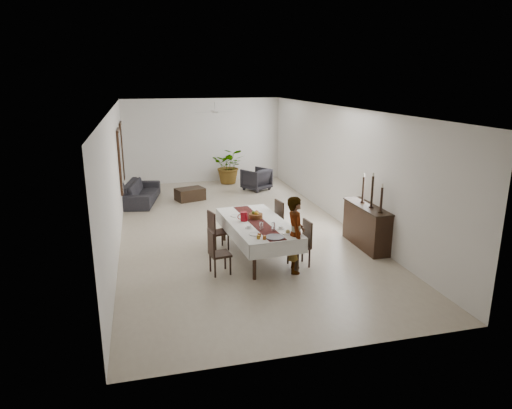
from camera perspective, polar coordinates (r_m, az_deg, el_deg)
The scene contains 87 objects.
floor at distance 12.42m, azimuth -2.60°, elevation -2.98°, with size 6.00×12.00×0.00m, color #BFB298.
ceiling at distance 11.80m, azimuth -2.79°, elevation 11.92°, with size 6.00×12.00×0.02m, color white.
wall_back at distance 17.85m, azimuth -6.61°, elevation 7.92°, with size 6.00×0.02×3.20m, color white.
wall_front at distance 6.46m, azimuth 8.14°, elevation -5.93°, with size 6.00×0.02×3.20m, color white.
wall_left at distance 11.80m, azimuth -17.14°, elevation 3.39°, with size 0.02×12.00×3.20m, color white.
wall_right at distance 12.93m, azimuth 10.49°, elevation 4.85°, with size 0.02×12.00×3.20m, color white.
dining_table_top at distance 10.31m, azimuth 0.16°, elevation -2.38°, with size 1.06×2.55×0.05m, color black.
table_leg_fl at distance 9.23m, azimuth -0.20°, elevation -7.23°, with size 0.07×0.07×0.75m, color black.
table_leg_fr at distance 9.54m, azimuth 5.19°, elevation -6.51°, with size 0.07×0.07×0.75m, color black.
table_leg_bl at distance 11.41m, azimuth -4.02°, elevation -2.72°, with size 0.07×0.07×0.75m, color black.
table_leg_br at distance 11.67m, azimuth 0.44°, elevation -2.27°, with size 0.07×0.07×0.75m, color black.
tablecloth_top at distance 10.30m, azimuth 0.16°, elevation -2.21°, with size 1.26×2.75×0.01m, color white.
tablecloth_drape_left at distance 10.18m, azimuth -3.17°, elevation -3.37°, with size 0.01×2.75×0.32m, color silver.
tablecloth_drape_right at distance 10.55m, azimuth 3.37°, elevation -2.67°, with size 0.01×2.75×0.32m, color white.
tablecloth_drape_near at distance 9.14m, azimuth 2.91°, elevation -5.61°, with size 1.26×0.01×0.32m, color white.
tablecloth_drape_far at distance 11.59m, azimuth -2.00°, elevation -0.97°, with size 1.26×0.01×0.32m, color white.
table_runner at distance 10.30m, azimuth 0.16°, elevation -2.16°, with size 0.37×2.66×0.00m, color #521A17.
red_pitcher at distance 10.33m, azimuth -1.52°, elevation -1.50°, with size 0.16×0.16×0.21m, color maroon.
pitcher_handle at distance 10.31m, azimuth -2.00°, elevation -1.54°, with size 0.13×0.13×0.02m, color maroon.
wine_glass_near at distance 9.69m, azimuth 2.18°, elevation -2.77°, with size 0.07×0.07×0.18m, color white.
wine_glass_mid at distance 9.71m, azimuth 0.67°, elevation -2.72°, with size 0.07×0.07×0.18m, color white.
teacup_right at distance 9.82m, azimuth 3.12°, elevation -2.89°, with size 0.10×0.10×0.06m, color white.
saucer_right at distance 9.83m, azimuth 3.12°, elevation -3.03°, with size 0.16×0.16×0.01m, color silver.
teacup_left at distance 9.86m, azimuth -0.91°, elevation -2.80°, with size 0.10×0.10×0.06m, color white.
saucer_left at distance 9.86m, azimuth -0.91°, elevation -2.94°, with size 0.16×0.16×0.01m, color silver.
plate_near_right at distance 9.56m, azimuth 4.00°, elevation -3.58°, with size 0.26×0.26×0.02m, color white.
bread_near_right at distance 9.55m, azimuth 4.00°, elevation -3.41°, with size 0.10×0.10×0.10m, color tan.
plate_near_left at distance 9.48m, azimuth -0.13°, elevation -3.71°, with size 0.26×0.26×0.02m, color silver.
plate_far_left at distance 10.73m, azimuth -2.56°, elevation -1.40°, with size 0.26×0.26×0.02m, color white.
serving_tray at distance 9.30m, azimuth 2.36°, elevation -4.10°, with size 0.38×0.38×0.02m, color #3A393D.
jam_jar_a at distance 9.18m, azimuth 1.06°, elevation -4.15°, with size 0.07×0.07×0.08m, color #924815.
jam_jar_b at distance 9.21m, azimuth 0.31°, elevation -4.10°, with size 0.07×0.07×0.08m, color #895E13.
jam_jar_c at distance 9.32m, azimuth 0.41°, elevation -3.85°, with size 0.07×0.07×0.08m, color maroon.
fruit_basket at distance 10.54m, azimuth -0.03°, elevation -1.45°, with size 0.32×0.32×0.11m, color brown.
fruit_red at distance 10.54m, azimuth 0.10°, elevation -0.99°, with size 0.10×0.10×0.10m, color maroon.
fruit_green at distance 10.53m, azimuth -0.30°, elevation -1.01°, with size 0.09×0.09×0.09m, color #597623.
fruit_yellow at distance 10.47m, azimuth 0.06°, elevation -1.11°, with size 0.09×0.09×0.09m, color gold.
chair_right_near_seat at distance 9.90m, azimuth 5.37°, elevation -5.22°, with size 0.43×0.43×0.05m, color black.
chair_right_near_leg_fl at distance 9.91m, azimuth 6.68°, elevation -6.70°, with size 0.04×0.04×0.42m, color black.
chair_right_near_leg_fr at distance 10.20m, azimuth 5.82°, elevation -6.01°, with size 0.04×0.04×0.42m, color black.
chair_right_near_leg_bl at distance 9.77m, azimuth 4.84°, elevation -6.98°, with size 0.04×0.04×0.42m, color black.
chair_right_near_leg_br at distance 10.07m, azimuth 4.02°, elevation -6.27°, with size 0.04×0.04×0.42m, color black.
chair_right_near_back at distance 9.88m, azimuth 6.44°, elevation -3.50°, with size 0.43×0.04×0.54m, color black.
chair_right_far_seat at distance 11.17m, azimuth 1.95°, elevation -2.58°, with size 0.45×0.45×0.05m, color black.
chair_right_far_leg_fl at distance 11.17m, azimuth 3.20°, elevation -3.94°, with size 0.04×0.04×0.44m, color black.
chair_right_far_leg_fr at distance 11.48m, azimuth 2.37°, elevation -3.38°, with size 0.04×0.04×0.44m, color black.
chair_right_far_leg_bl at distance 11.02m, azimuth 1.49°, elevation -4.20°, with size 0.04×0.04×0.44m, color black.
chair_right_far_leg_br at distance 11.33m, azimuth 0.70°, elevation -3.63°, with size 0.04×0.04×0.44m, color black.
chair_right_far_back at distance 11.16m, azimuth 2.91°, elevation -0.95°, with size 0.45×0.04×0.57m, color black.
chair_left_near_seat at distance 9.52m, azimuth -4.52°, elevation -6.22°, with size 0.40×0.40×0.05m, color black.
chair_left_near_leg_fl at distance 9.71m, azimuth -5.74°, elevation -7.23°, with size 0.04×0.04×0.40m, color black.
chair_left_near_leg_fr at distance 9.41m, azimuth -5.14°, elevation -7.96°, with size 0.04×0.04×0.40m, color black.
chair_left_near_leg_bl at distance 9.80m, azimuth -3.87°, elevation -6.96°, with size 0.04×0.04×0.40m, color black.
chair_left_near_leg_br at distance 9.51m, azimuth -3.22°, elevation -7.67°, with size 0.04×0.04×0.40m, color black.
chair_left_near_back at distance 9.37m, azimuth -5.63°, elevation -4.80°, with size 0.40×0.04×0.52m, color black.
chair_left_far_seat at distance 10.83m, azimuth -4.68°, elevation -3.49°, with size 0.40×0.40×0.05m, color black.
chair_left_far_leg_fl at distance 10.98m, azimuth -5.80°, elevation -4.48°, with size 0.04×0.04×0.40m, color black.
chair_left_far_leg_fr at distance 10.70m, azimuth -5.07°, elevation -5.01°, with size 0.04×0.04×0.40m, color black.
chair_left_far_leg_bl at distance 11.11m, azimuth -4.25°, elevation -4.19°, with size 0.04×0.04×0.40m, color black.
chair_left_far_leg_br at distance 10.83m, azimuth -3.49°, elevation -4.71°, with size 0.04×0.04×0.40m, color black.
chair_left_far_back at distance 10.67m, azimuth -5.60°, elevation -2.25°, with size 0.40×0.04×0.51m, color black.
woman at distance 9.49m, azimuth 4.94°, elevation -3.77°, with size 0.59×0.39×1.63m, color gray.
sideboard_body at distance 11.27m, azimuth 13.61°, elevation -2.72°, with size 0.44×1.65×0.99m, color black.
sideboard_top at distance 11.13m, azimuth 13.78°, elevation -0.23°, with size 0.48×1.71×0.03m, color black.
candlestick_near_base at distance 10.61m, azimuth 15.29°, elevation -0.92°, with size 0.11×0.11×0.03m, color black.
candlestick_near_shaft at distance 10.53m, azimuth 15.41°, elevation 0.60°, with size 0.05×0.05×0.55m, color black.
candlestick_near_candle at distance 10.46m, azimuth 15.53°, elevation 2.29°, with size 0.04×0.04×0.09m, color silver.
candlestick_mid_base at distance 10.98m, azimuth 14.19°, elevation -0.29°, with size 0.11×0.11×0.03m, color black.
candlestick_mid_shaft at distance 10.89m, azimuth 14.32°, elevation 1.60°, with size 0.05×0.05×0.71m, color black.
candlestick_mid_candle at distance 10.80m, azimuth 14.46°, elevation 3.67°, with size 0.04×0.04×0.09m, color silver.
candlestick_far_base at distance 11.35m, azimuth 13.15°, elevation 0.30°, with size 0.11×0.11×0.03m, color black.
candlestick_far_shaft at distance 11.27m, azimuth 13.25°, elevation 1.86°, with size 0.05×0.05×0.60m, color black.
candlestick_far_candle at distance 11.20m, azimuth 13.36°, elevation 3.58°, with size 0.04×0.04×0.09m, color beige.
sofa at distance 15.37m, azimuth -14.13°, elevation 1.51°, with size 2.30×0.90×0.67m, color #27252A.
armchair at distance 16.55m, azimuth 0.03°, elevation 3.18°, with size 0.85×0.87×0.79m, color #252327.
coffee_table at distance 15.35m, azimuth -8.25°, elevation 1.29°, with size 0.90×0.60×0.40m, color black.
potted_plant at distance 17.60m, azimuth -3.33°, elevation 4.87°, with size 1.24×1.07×1.37m, color #2B5020.
mirror_frame_near at distance 13.95m, azimuth -16.61°, elevation 5.24°, with size 0.06×1.05×1.85m, color black.
mirror_glass_near at distance 13.95m, azimuth -16.47°, elevation 5.25°, with size 0.01×0.90×1.70m, color silver.
mirror_frame_far at distance 16.03m, azimuth -16.37°, elevation 6.52°, with size 0.06×1.05×1.85m, color black.
mirror_glass_far at distance 16.02m, azimuth -16.24°, elevation 6.53°, with size 0.01×0.90×1.70m, color silver.
fan_rod at distance 14.75m, azimuth -5.17°, elevation 12.22°, with size 0.04×0.04×0.20m, color silver.
fan_hub at distance 14.76m, azimuth -5.15°, elevation 11.44°, with size 0.16×0.16×0.08m, color silver.
fan_blade_n at distance 15.11m, azimuth -5.37°, elevation 11.53°, with size 0.10×0.55×0.01m, color silver.
fan_blade_s at distance 14.42m, azimuth -4.92°, elevation 11.35°, with size 0.10×0.55×0.01m, color silver.
fan_blade_e at distance 14.82m, azimuth -3.79°, elevation 11.49°, with size 0.55×0.10×0.01m, color white.
fan_blade_w at distance 14.71m, azimuth -6.52°, elevation 11.39°, with size 0.55×0.10×0.01m, color silver.
Camera 1 is at (-2.34, -11.54, 3.95)m, focal length 32.00 mm.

